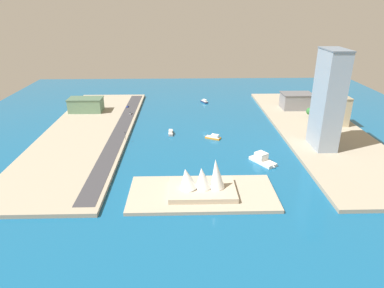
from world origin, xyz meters
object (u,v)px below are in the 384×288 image
object	(u,v)px
office_block_beige	(338,110)
opera_landmark	(202,183)
yacht_sleek_gray	(171,132)
sedan_silver	(131,113)
ferry_white_commuter	(262,159)
tower_tall_glass	(328,100)
warehouse_low_gray	(296,101)
terminal_long_green	(86,105)
water_taxi_orange	(214,137)
traffic_light_waterfront	(125,134)
hatchback_blue	(127,106)
patrol_launch_navy	(204,101)

from	to	relation	value
office_block_beige	opera_landmark	world-z (taller)	office_block_beige
yacht_sleek_gray	sedan_silver	size ratio (longest dim) A/B	2.64
sedan_silver	yacht_sleek_gray	bearing A→B (deg)	129.67
ferry_white_commuter	tower_tall_glass	bearing A→B (deg)	-156.02
ferry_white_commuter	warehouse_low_gray	world-z (taller)	warehouse_low_gray
yacht_sleek_gray	terminal_long_green	size ratio (longest dim) A/B	0.41
water_taxi_orange	traffic_light_waterfront	world-z (taller)	traffic_light_waterfront
office_block_beige	hatchback_blue	world-z (taller)	office_block_beige
yacht_sleek_gray	traffic_light_waterfront	world-z (taller)	traffic_light_waterfront
ferry_white_commuter	opera_landmark	distance (m)	60.15
patrol_launch_navy	terminal_long_green	xyz separation A→B (m)	(117.20, 37.51, 7.81)
patrol_launch_navy	tower_tall_glass	distance (m)	155.94
warehouse_low_gray	hatchback_blue	world-z (taller)	warehouse_low_gray
office_block_beige	terminal_long_green	distance (m)	231.55
sedan_silver	traffic_light_waterfront	world-z (taller)	traffic_light_waterfront
office_block_beige	traffic_light_waterfront	xyz separation A→B (m)	(178.50, 33.06, -7.96)
yacht_sleek_gray	patrol_launch_navy	size ratio (longest dim) A/B	1.15
tower_tall_glass	traffic_light_waterfront	bearing A→B (deg)	-6.63
tower_tall_glass	terminal_long_green	world-z (taller)	tower_tall_glass
warehouse_low_gray	tower_tall_glass	world-z (taller)	tower_tall_glass
hatchback_blue	opera_landmark	distance (m)	181.26
yacht_sleek_gray	ferry_white_commuter	bearing A→B (deg)	138.74
warehouse_low_gray	hatchback_blue	bearing A→B (deg)	-2.92
ferry_white_commuter	office_block_beige	size ratio (longest dim) A/B	0.84
hatchback_blue	opera_landmark	world-z (taller)	opera_landmark
office_block_beige	sedan_silver	distance (m)	186.72
warehouse_low_gray	traffic_light_waterfront	size ratio (longest dim) A/B	4.58
yacht_sleek_gray	ferry_white_commuter	size ratio (longest dim) A/B	0.64
terminal_long_green	opera_landmark	bearing A→B (deg)	123.85
water_taxi_orange	traffic_light_waterfront	bearing A→B (deg)	5.20
warehouse_low_gray	office_block_beige	bearing A→B (deg)	113.85
ferry_white_commuter	warehouse_low_gray	size ratio (longest dim) A/B	0.69
hatchback_blue	ferry_white_commuter	bearing A→B (deg)	130.80
traffic_light_waterfront	water_taxi_orange	bearing A→B (deg)	-174.80
patrol_launch_navy	ferry_white_commuter	size ratio (longest dim) A/B	0.56
water_taxi_orange	hatchback_blue	world-z (taller)	hatchback_blue
patrol_launch_navy	warehouse_low_gray	size ratio (longest dim) A/B	0.38
warehouse_low_gray	sedan_silver	bearing A→B (deg)	5.23
office_block_beige	yacht_sleek_gray	bearing A→B (deg)	6.17
terminal_long_green	office_block_beige	bearing A→B (deg)	169.48
warehouse_low_gray	traffic_light_waterfront	xyz separation A→B (m)	(157.72, 80.07, -3.39)
warehouse_low_gray	terminal_long_green	world-z (taller)	warehouse_low_gray
warehouse_low_gray	opera_landmark	bearing A→B (deg)	57.29
terminal_long_green	sedan_silver	bearing A→B (deg)	167.04
patrol_launch_navy	warehouse_low_gray	world-z (taller)	warehouse_low_gray
water_taxi_orange	opera_landmark	xyz separation A→B (m)	(14.05, 86.15, 6.67)
patrol_launch_navy	tower_tall_glass	world-z (taller)	tower_tall_glass
ferry_white_commuter	hatchback_blue	distance (m)	168.00
ferry_white_commuter	sedan_silver	size ratio (longest dim) A/B	4.11
warehouse_low_gray	office_block_beige	size ratio (longest dim) A/B	1.21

